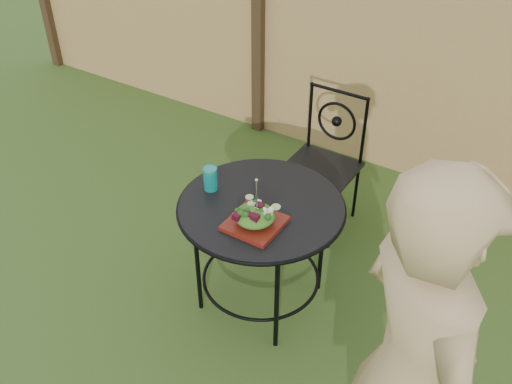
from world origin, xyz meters
TOP-DOWN VIEW (x-y plane):
  - ground at (0.00, 0.00)m, footprint 60.00×60.00m
  - fence at (-0.00, 2.19)m, footprint 8.00×0.12m
  - patio_table at (-0.19, 0.42)m, footprint 0.92×0.92m
  - patio_chair at (-0.25, 1.31)m, footprint 0.46×0.46m
  - diner at (0.90, -0.34)m, footprint 0.79×0.76m
  - salad_plate at (-0.13, 0.26)m, footprint 0.27×0.27m
  - salad at (-0.13, 0.26)m, footprint 0.21×0.21m
  - fork at (-0.12, 0.26)m, footprint 0.01×0.01m
  - drinking_glass at (-0.51, 0.39)m, footprint 0.08×0.08m

SIDE VIEW (x-z plane):
  - ground at x=0.00m, z-range 0.00..0.00m
  - patio_chair at x=-0.25m, z-range 0.03..0.98m
  - patio_table at x=-0.19m, z-range 0.22..0.95m
  - salad_plate at x=-0.13m, z-range 0.72..0.75m
  - salad at x=-0.13m, z-range 0.75..0.83m
  - drinking_glass at x=-0.51m, z-range 0.72..0.86m
  - diner at x=0.90m, z-range 0.00..1.82m
  - fork at x=-0.12m, z-range 0.83..1.01m
  - fence at x=0.00m, z-range 0.00..1.90m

